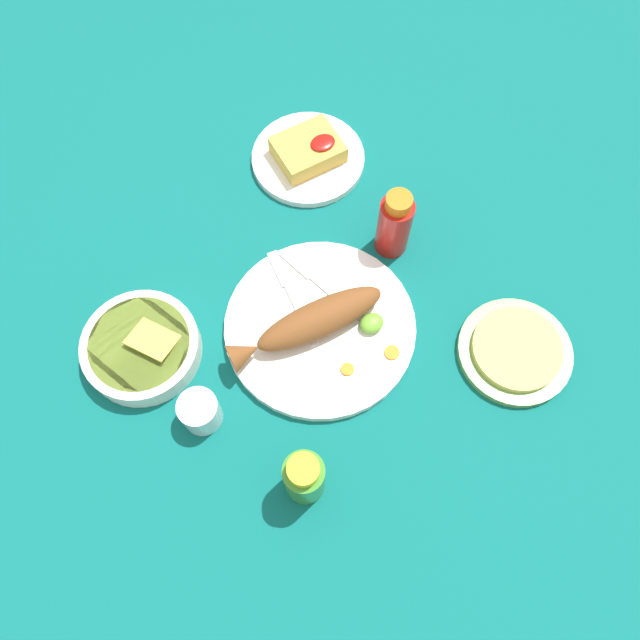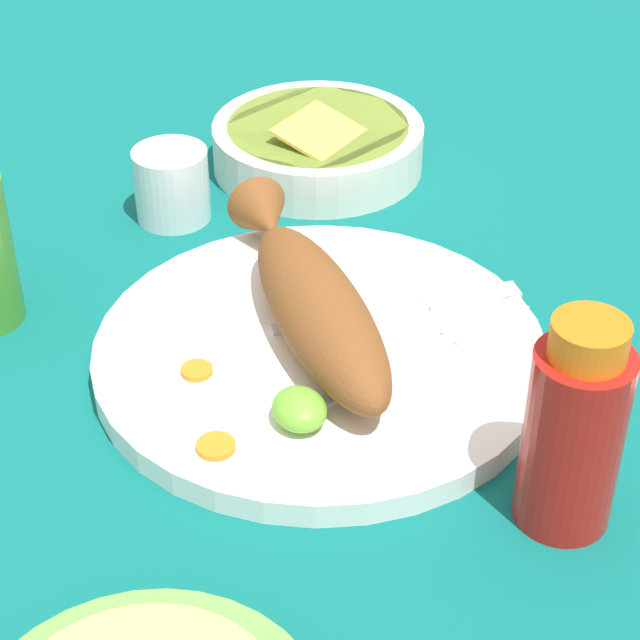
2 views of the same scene
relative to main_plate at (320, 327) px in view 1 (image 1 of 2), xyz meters
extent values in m
plane|color=#0C605B|center=(0.00, 0.00, -0.01)|extent=(4.00, 4.00, 0.00)
cylinder|color=white|center=(0.00, 0.00, 0.00)|extent=(0.31, 0.31, 0.02)
ellipsoid|color=brown|center=(0.00, 0.00, 0.03)|extent=(0.22, 0.07, 0.05)
cone|color=brown|center=(-0.13, 0.01, 0.03)|extent=(0.05, 0.05, 0.05)
cube|color=silver|center=(-0.02, 0.03, 0.01)|extent=(0.02, 0.12, 0.00)
cube|color=silver|center=(-0.01, 0.12, 0.01)|extent=(0.02, 0.07, 0.00)
cube|color=silver|center=(0.05, 0.03, 0.01)|extent=(0.04, 0.11, 0.00)
cube|color=silver|center=(0.02, 0.12, 0.01)|extent=(0.04, 0.07, 0.00)
cylinder|color=orange|center=(0.00, -0.09, 0.01)|extent=(0.02, 0.02, 0.00)
cylinder|color=orange|center=(0.08, -0.10, 0.01)|extent=(0.02, 0.02, 0.00)
ellipsoid|color=#6BB233|center=(0.07, -0.04, 0.02)|extent=(0.04, 0.03, 0.02)
cylinder|color=#B21914|center=(0.19, 0.08, 0.05)|extent=(0.06, 0.06, 0.12)
cylinder|color=orange|center=(0.19, 0.08, 0.12)|extent=(0.04, 0.04, 0.02)
cylinder|color=#3D8428|center=(-0.14, -0.21, 0.05)|extent=(0.06, 0.06, 0.11)
cylinder|color=yellow|center=(-0.14, -0.21, 0.12)|extent=(0.04, 0.04, 0.02)
cylinder|color=silver|center=(-0.23, -0.04, 0.02)|extent=(0.06, 0.06, 0.06)
cylinder|color=white|center=(-0.23, -0.04, 0.00)|extent=(0.05, 0.05, 0.03)
cylinder|color=white|center=(0.15, 0.31, 0.00)|extent=(0.21, 0.21, 0.01)
cube|color=gold|center=(0.15, 0.31, 0.02)|extent=(0.11, 0.09, 0.04)
ellipsoid|color=#AD140F|center=(0.17, 0.29, 0.04)|extent=(0.05, 0.04, 0.01)
cylinder|color=white|center=(-0.27, 0.10, 0.01)|extent=(0.19, 0.19, 0.04)
cylinder|color=olive|center=(-0.27, 0.10, 0.02)|extent=(0.16, 0.16, 0.01)
cube|color=gold|center=(-0.24, 0.10, 0.03)|extent=(0.11, 0.11, 0.02)
cylinder|color=#6B9E4C|center=(0.25, -0.19, 0.00)|extent=(0.18, 0.18, 0.01)
cylinder|color=#E0C666|center=(0.25, -0.19, 0.01)|extent=(0.14, 0.14, 0.01)
camera|label=1|loc=(-0.19, -0.34, 0.94)|focal=35.00mm
camera|label=2|loc=(0.59, -0.23, 0.49)|focal=65.00mm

